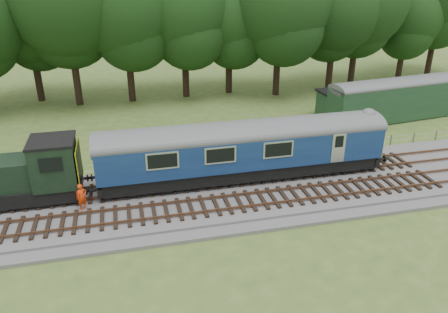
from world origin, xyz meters
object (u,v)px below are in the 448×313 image
object	(u,v)px
dmu_railcar	(243,146)
shunter_loco	(6,178)
worker	(82,197)
parked_coach	(404,96)

from	to	relation	value
dmu_railcar	shunter_loco	xyz separation A→B (m)	(-13.93, 0.00, -0.63)
shunter_loco	worker	world-z (taller)	shunter_loco
worker	parked_coach	distance (m)	29.27
shunter_loco	parked_coach	xyz separation A→B (m)	(31.41, 8.89, 0.11)
worker	parked_coach	bearing A→B (deg)	-16.16
shunter_loco	worker	bearing A→B (deg)	-21.55
dmu_railcar	parked_coach	bearing A→B (deg)	26.97
dmu_railcar	shunter_loco	distance (m)	13.94
shunter_loco	parked_coach	size ratio (longest dim) A/B	0.61
worker	parked_coach	xyz separation A→B (m)	(27.30, 10.52, 0.95)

